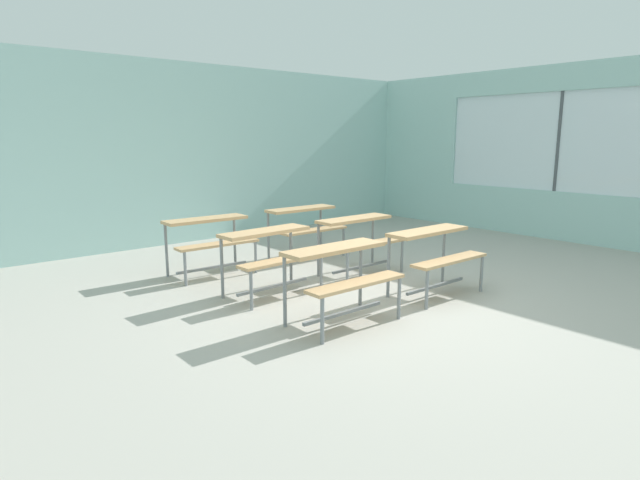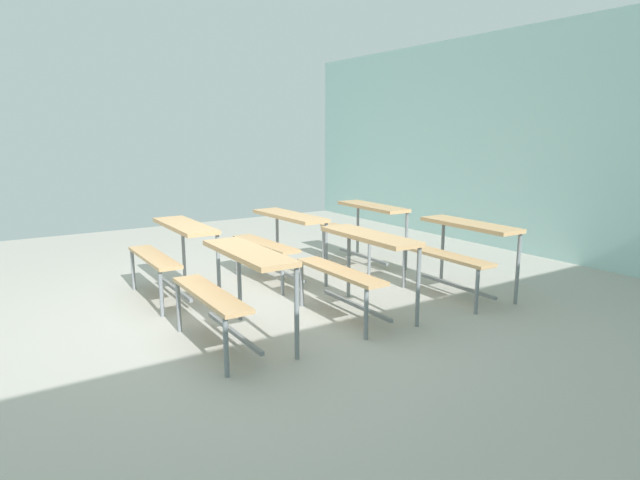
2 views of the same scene
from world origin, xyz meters
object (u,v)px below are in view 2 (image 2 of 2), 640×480
desk_bench_r1c1 (359,255)px  desk_bench_r2c1 (461,241)px  desk_bench_r1c0 (281,231)px  desk_bench_r2c0 (365,220)px  desk_bench_r0c1 (236,274)px  desk_bench_r0c0 (175,242)px

desk_bench_r1c1 → desk_bench_r2c1: size_ratio=0.99×
desk_bench_r1c0 → desk_bench_r1c1: same height
desk_bench_r2c1 → desk_bench_r1c0: bearing=-139.3°
desk_bench_r2c0 → desk_bench_r2c1: bearing=1.0°
desk_bench_r0c1 → desk_bench_r1c1: (-0.01, 1.20, 0.00)m
desk_bench_r1c0 → desk_bench_r2c1: same height
desk_bench_r1c0 → desk_bench_r2c0: bearing=91.7°
desk_bench_r0c1 → desk_bench_r2c1: 2.43m
desk_bench_r0c0 → desk_bench_r2c1: size_ratio=0.99×
desk_bench_r1c0 → desk_bench_r2c1: size_ratio=1.01×
desk_bench_r2c0 → desk_bench_r0c0: bearing=-86.5°
desk_bench_r0c0 → desk_bench_r1c0: 1.20m
desk_bench_r1c0 → desk_bench_r2c0: size_ratio=1.01×
desk_bench_r1c1 → desk_bench_r2c0: 1.96m
desk_bench_r2c0 → desk_bench_r2c1: (1.58, -0.02, 0.00)m
desk_bench_r0c0 → desk_bench_r0c1: bearing=0.4°
desk_bench_r0c1 → desk_bench_r2c0: bearing=122.7°
desk_bench_r0c1 → desk_bench_r2c0: 2.88m
desk_bench_r0c0 → desk_bench_r1c0: same height
desk_bench_r1c0 → desk_bench_r2c0: 1.25m
desk_bench_r0c0 → desk_bench_r2c1: 2.85m
desk_bench_r0c0 → desk_bench_r2c0: bearing=92.3°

